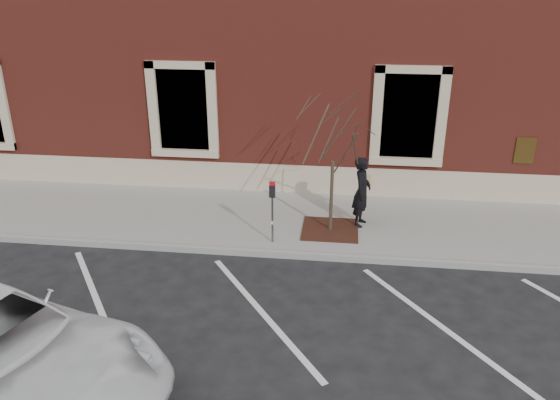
# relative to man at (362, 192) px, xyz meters

# --- Properties ---
(ground) EXTENTS (120.00, 120.00, 0.00)m
(ground) POSITION_rel_man_xyz_m (-1.84, -1.59, -1.00)
(ground) COLOR #28282B
(ground) RESTS_ON ground
(sidewalk_near) EXTENTS (40.00, 3.50, 0.15)m
(sidewalk_near) POSITION_rel_man_xyz_m (-1.84, 0.16, -0.93)
(sidewalk_near) COLOR gray
(sidewalk_near) RESTS_ON ground
(curb_near) EXTENTS (40.00, 0.12, 0.15)m
(curb_near) POSITION_rel_man_xyz_m (-1.84, -1.64, -0.93)
(curb_near) COLOR #9E9E99
(curb_near) RESTS_ON ground
(parking_stripes) EXTENTS (28.00, 4.40, 0.01)m
(parking_stripes) POSITION_rel_man_xyz_m (-1.84, -3.79, -1.00)
(parking_stripes) COLOR silver
(parking_stripes) RESTS_ON ground
(building_civic) EXTENTS (40.00, 8.62, 8.00)m
(building_civic) POSITION_rel_man_xyz_m (-1.84, 6.16, 2.99)
(building_civic) COLOR maroon
(building_civic) RESTS_ON ground
(man) EXTENTS (0.55, 0.71, 1.70)m
(man) POSITION_rel_man_xyz_m (0.00, 0.00, 0.00)
(man) COLOR black
(man) RESTS_ON sidewalk_near
(parking_meter) EXTENTS (0.13, 0.10, 1.45)m
(parking_meter) POSITION_rel_man_xyz_m (-1.99, -1.20, 0.15)
(parking_meter) COLOR #595B60
(parking_meter) RESTS_ON sidewalk_near
(tree_grate) EXTENTS (1.32, 1.32, 0.03)m
(tree_grate) POSITION_rel_man_xyz_m (-0.71, -0.42, -0.84)
(tree_grate) COLOR #421F15
(tree_grate) RESTS_ON sidewalk_near
(sapling) EXTENTS (1.88, 1.88, 3.13)m
(sapling) POSITION_rel_man_xyz_m (-0.71, -0.42, 1.34)
(sapling) COLOR #463A2B
(sapling) RESTS_ON sidewalk_near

